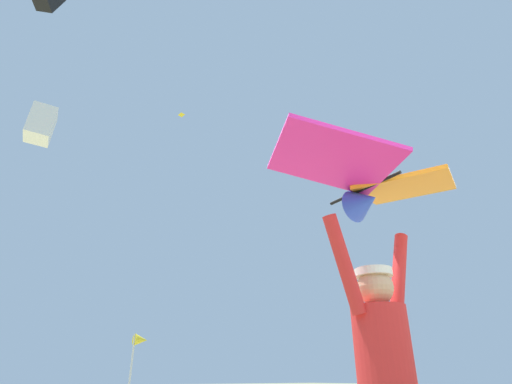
{
  "coord_description": "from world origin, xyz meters",
  "views": [
    {
      "loc": [
        -2.48,
        -1.17,
        0.97
      ],
      "look_at": [
        -0.28,
        1.61,
        2.62
      ],
      "focal_mm": 28.09,
      "sensor_mm": 36.0,
      "label": 1
    }
  ],
  "objects_px": {
    "distant_kite_white_low_right": "(41,124)",
    "kite_flyer_person": "(387,384)",
    "marker_flag": "(139,346)",
    "distant_kite_yellow_overhead_distant": "(181,115)",
    "held_stunt_kite": "(370,182)"
  },
  "relations": [
    {
      "from": "distant_kite_white_low_right",
      "to": "kite_flyer_person",
      "type": "bearing_deg",
      "value": -83.24
    },
    {
      "from": "distant_kite_yellow_overhead_distant",
      "to": "marker_flag",
      "type": "bearing_deg",
      "value": -116.86
    },
    {
      "from": "held_stunt_kite",
      "to": "marker_flag",
      "type": "xyz_separation_m",
      "value": [
        1.42,
        7.0,
        -0.66
      ]
    },
    {
      "from": "distant_kite_white_low_right",
      "to": "distant_kite_yellow_overhead_distant",
      "type": "relative_size",
      "value": 1.78
    },
    {
      "from": "distant_kite_white_low_right",
      "to": "marker_flag",
      "type": "distance_m",
      "value": 6.81
    },
    {
      "from": "distant_kite_yellow_overhead_distant",
      "to": "marker_flag",
      "type": "distance_m",
      "value": 27.53
    },
    {
      "from": "held_stunt_kite",
      "to": "distant_kite_white_low_right",
      "type": "relative_size",
      "value": 1.59
    },
    {
      "from": "kite_flyer_person",
      "to": "held_stunt_kite",
      "type": "height_order",
      "value": "held_stunt_kite"
    },
    {
      "from": "kite_flyer_person",
      "to": "distant_kite_white_low_right",
      "type": "relative_size",
      "value": 1.78
    },
    {
      "from": "marker_flag",
      "to": "distant_kite_white_low_right",
      "type": "bearing_deg",
      "value": 135.12
    },
    {
      "from": "held_stunt_kite",
      "to": "distant_kite_white_low_right",
      "type": "xyz_separation_m",
      "value": [
        -1.12,
        9.53,
        5.14
      ]
    },
    {
      "from": "distant_kite_white_low_right",
      "to": "marker_flag",
      "type": "xyz_separation_m",
      "value": [
        2.54,
        -2.53,
        -5.8
      ]
    },
    {
      "from": "kite_flyer_person",
      "to": "distant_kite_white_low_right",
      "type": "distance_m",
      "value": 11.49
    },
    {
      "from": "held_stunt_kite",
      "to": "distant_kite_white_low_right",
      "type": "height_order",
      "value": "distant_kite_white_low_right"
    },
    {
      "from": "held_stunt_kite",
      "to": "marker_flag",
      "type": "distance_m",
      "value": 7.17
    }
  ]
}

